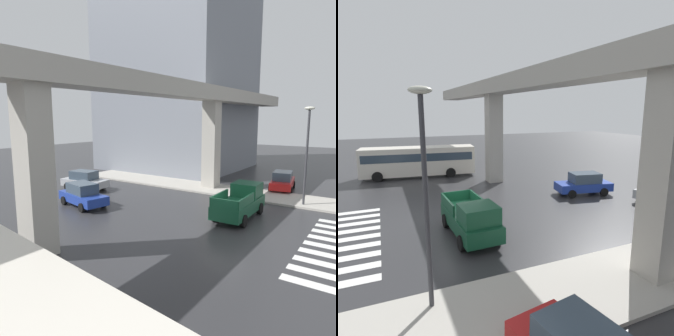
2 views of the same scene
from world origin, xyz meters
The scene contains 9 objects.
ground_plane centered at (0.00, 0.00, 0.00)m, with size 120.00×120.00×0.00m, color #2D2D30.
crosswalk_stripes centered at (0.00, -5.77, 0.01)m, with size 9.35×2.80×0.01m.
elevated_overpass centered at (0.00, 5.61, 7.76)m, with size 51.18×2.10×9.15m.
sidewalk_east centered at (8.39, 2.00, 0.07)m, with size 4.00×36.00×0.15m, color #ADA89E.
pickup_truck centered at (2.22, 0.05, 0.99)m, with size 5.15×2.19×2.08m.
city_bus centered at (-13.63, -0.59, 1.72)m, with size 3.79×11.02×2.99m.
sedan_blue centered at (-1.97, 10.57, 0.85)m, with size 2.58×4.56×1.72m.
sedan_silver centered at (1.77, 14.75, 0.85)m, with size 2.35×4.48×1.72m.
street_lamp_near_corner centered at (7.19, -2.84, 4.56)m, with size 0.44×0.70×7.24m.
Camera 2 is at (16.11, -4.02, 6.53)m, focal length 31.15 mm.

